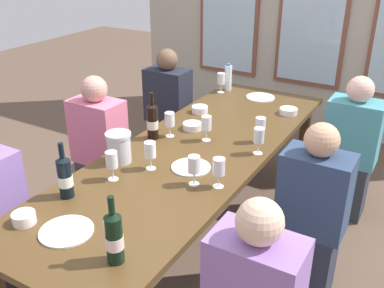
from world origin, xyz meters
The scene contains 27 objects.
ground_plane centered at (0.00, 0.00, 0.00)m, with size 12.00×12.00×0.00m, color brown.
dining_table centered at (0.00, 0.00, 0.68)m, with size 0.90×2.79×0.74m.
white_plate_0 centered at (0.11, -0.22, 0.74)m, with size 0.24×0.24×0.01m, color white.
white_plate_1 centered at (-0.01, 1.15, 0.74)m, with size 0.24×0.24×0.01m, color white.
white_plate_2 centered at (-0.08, -1.06, 0.74)m, with size 0.25×0.25×0.01m, color white.
metal_pitcher centered at (-0.31, -0.37, 0.84)m, with size 0.16×0.16×0.19m.
wine_bottle_0 centered at (-0.33, 0.01, 0.87)m, with size 0.08×0.08×0.33m.
wine_bottle_1 centered at (0.25, -1.10, 0.86)m, with size 0.08×0.08×0.32m.
wine_bottle_2 centered at (-0.30, -0.82, 0.86)m, with size 0.08×0.08×0.31m.
tasting_bowl_0 centered at (0.32, 0.91, 0.76)m, with size 0.14×0.14×0.05m, color white.
tasting_bowl_1 centered at (-0.30, -1.11, 0.77)m, with size 0.11×0.11×0.05m, color white.
tasting_bowl_2 centered at (-0.29, 0.60, 0.77)m, with size 0.13×0.13×0.05m, color white.
tasting_bowl_3 centered at (-0.18, 0.28, 0.76)m, with size 0.14×0.14×0.05m, color silver.
water_bottle centered at (-0.35, 1.20, 0.85)m, with size 0.06×0.06×0.24m.
wine_glass_0 centered at (0.22, -0.38, 0.86)m, with size 0.07×0.07×0.17m.
wine_glass_1 centered at (-0.20, -0.56, 0.86)m, with size 0.07×0.07×0.17m.
wine_glass_2 centered at (0.00, 0.17, 0.86)m, with size 0.07×0.07×0.17m.
wine_glass_3 centered at (-0.25, 0.10, 0.86)m, with size 0.07×0.07×0.17m.
wine_glass_4 centered at (-0.09, -0.35, 0.86)m, with size 0.07×0.07×0.17m.
wine_glass_5 centered at (0.32, 0.32, 0.86)m, with size 0.07×0.07×0.17m.
wine_glass_6 centered at (0.38, 0.16, 0.86)m, with size 0.07×0.07×0.17m.
wine_glass_7 centered at (-0.37, 1.11, 0.86)m, with size 0.07×0.07×0.17m.
wine_glass_8 centered at (0.35, -0.33, 0.86)m, with size 0.07×0.07×0.17m.
seated_person_0 centered at (-0.81, -0.01, 0.53)m, with size 0.38×0.24×1.11m.
seated_person_1 centered at (0.81, -0.04, 0.53)m, with size 0.38×0.24×1.11m.
seated_person_2 centered at (-0.81, 0.93, 0.53)m, with size 0.38×0.24×1.11m.
seated_person_3 centered at (0.81, 0.93, 0.53)m, with size 0.38×0.24×1.11m.
Camera 1 is at (1.29, -2.23, 2.00)m, focal length 41.55 mm.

